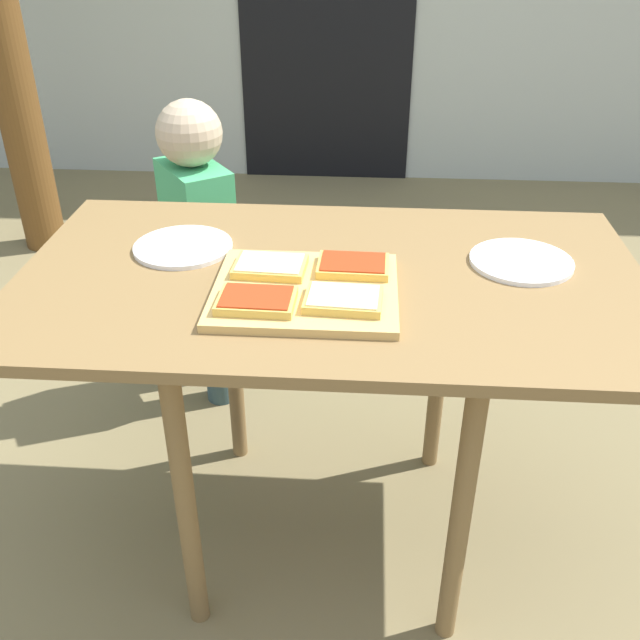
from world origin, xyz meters
TOP-DOWN VIEW (x-y plane):
  - ground_plane at (0.00, 0.00)m, footprint 16.00×16.00m
  - dining_table at (0.00, 0.00)m, footprint 1.26×0.72m
  - cutting_board at (-0.04, -0.09)m, footprint 0.35×0.31m
  - pizza_slice_near_left at (-0.13, -0.16)m, footprint 0.14×0.10m
  - pizza_slice_far_left at (-0.12, -0.03)m, footprint 0.14×0.11m
  - pizza_slice_far_right at (0.04, -0.01)m, footprint 0.14×0.10m
  - pizza_slice_near_right at (0.03, -0.15)m, footprint 0.14×0.11m
  - plate_white_left at (-0.32, 0.10)m, footprint 0.21×0.21m
  - plate_white_right at (0.39, 0.07)m, footprint 0.21×0.21m
  - child_left at (-0.41, 0.58)m, footprint 0.25×0.28m

SIDE VIEW (x-z plane):
  - ground_plane at x=0.00m, z-range 0.00..0.00m
  - child_left at x=-0.41m, z-range 0.07..0.99m
  - dining_table at x=0.00m, z-range 0.29..1.01m
  - plate_white_left at x=-0.32m, z-range 0.73..0.74m
  - plate_white_right at x=0.39m, z-range 0.73..0.74m
  - cutting_board at x=-0.04m, z-range 0.73..0.74m
  - pizza_slice_near_left at x=-0.13m, z-range 0.74..0.76m
  - pizza_slice_far_left at x=-0.12m, z-range 0.74..0.76m
  - pizza_slice_far_right at x=0.04m, z-range 0.74..0.76m
  - pizza_slice_near_right at x=0.03m, z-range 0.74..0.76m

